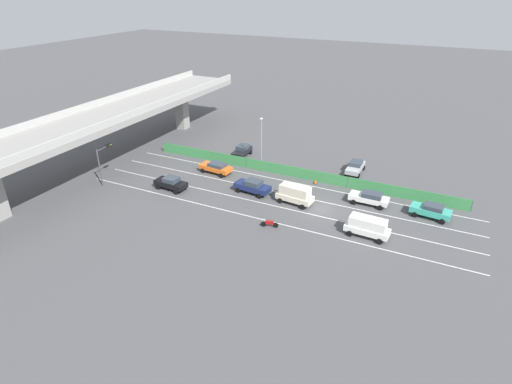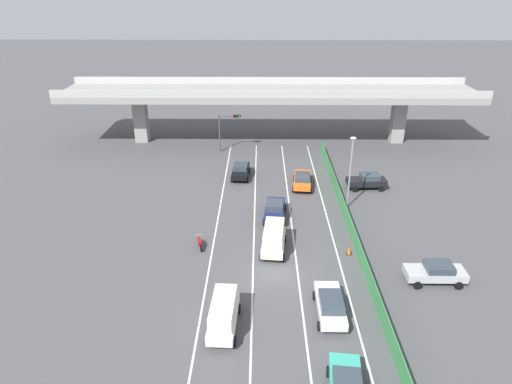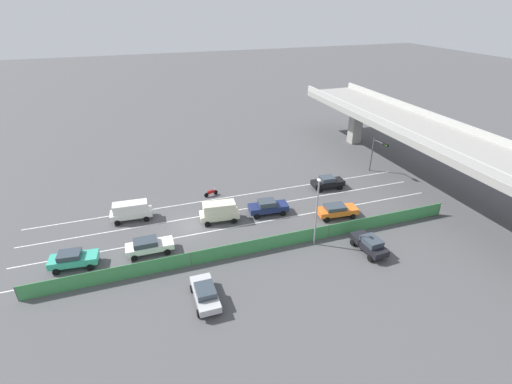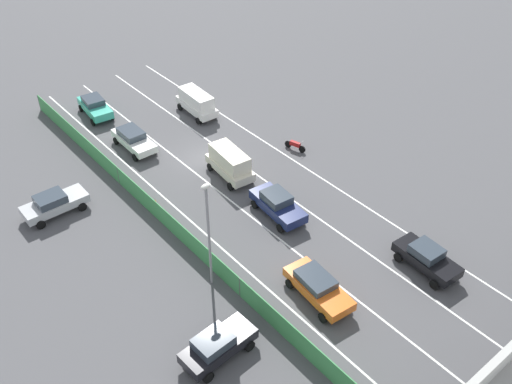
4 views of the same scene
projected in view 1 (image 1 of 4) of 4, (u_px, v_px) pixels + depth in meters
name	position (u px, v px, depth m)	size (l,w,h in m)	color
ground_plane	(321.00, 209.00, 49.98)	(300.00, 300.00, 0.00)	#4C4C4F
lane_line_left_edge	(255.00, 218.00, 48.10)	(0.14, 48.15, 0.01)	silver
lane_line_mid_left	(268.00, 204.00, 50.94)	(0.14, 48.15, 0.01)	silver
lane_line_mid_right	(279.00, 192.00, 53.78)	(0.14, 48.15, 0.01)	silver
lane_line_right_edge	(290.00, 182.00, 56.62)	(0.14, 48.15, 0.01)	silver
elevated_overpass	(106.00, 119.00, 59.60)	(56.45, 8.97, 8.21)	gray
green_fence	(294.00, 172.00, 57.61)	(0.10, 44.25, 1.53)	#3D8E4C
car_van_cream	(295.00, 194.00, 50.63)	(2.39, 4.58, 2.32)	beige
car_taxi_orange	(216.00, 167.00, 58.79)	(2.42, 4.82, 1.54)	orange
car_sedan_black	(171.00, 183.00, 54.22)	(2.19, 4.40, 1.68)	black
car_sedan_white	(370.00, 198.00, 50.55)	(2.02, 4.67, 1.60)	white
car_taxi_teal	(431.00, 210.00, 47.73)	(2.35, 4.53, 1.66)	teal
car_van_white	(368.00, 226.00, 44.08)	(2.12, 4.70, 2.18)	silver
car_sedan_navy	(253.00, 186.00, 53.27)	(2.40, 4.77, 1.76)	navy
motorcycle	(270.00, 223.00, 46.08)	(0.76, 1.90, 0.93)	black
parked_wagon_silver	(355.00, 167.00, 58.94)	(4.51, 2.03, 1.63)	#B2B5B7
parked_sedan_dark	(242.00, 151.00, 64.33)	(4.34, 2.15, 1.71)	black
traffic_light	(103.00, 157.00, 54.74)	(2.93, 0.53, 5.12)	#47474C
street_lamp	(261.00, 139.00, 58.52)	(0.60, 0.36, 7.52)	gray
traffic_cone	(316.00, 181.00, 56.00)	(0.47, 0.47, 0.66)	orange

